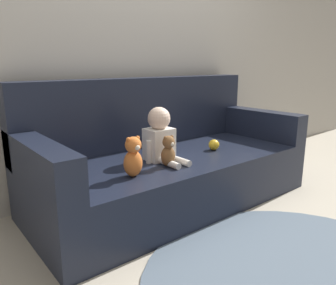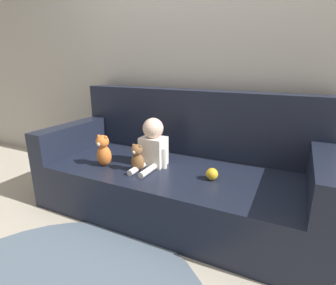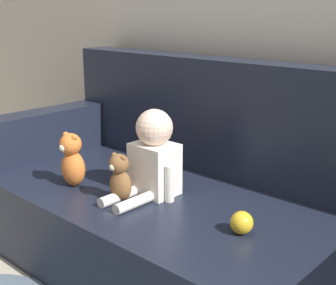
% 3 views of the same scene
% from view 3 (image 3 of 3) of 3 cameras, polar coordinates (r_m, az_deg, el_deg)
% --- Properties ---
extents(ground_plane, '(12.00, 12.00, 0.00)m').
position_cam_3_polar(ground_plane, '(2.19, 2.62, -16.33)').
color(ground_plane, '#B7AD99').
extents(couch, '(2.16, 0.94, 0.95)m').
position_cam_3_polar(couch, '(2.10, 4.10, -8.30)').
color(couch, black).
rests_on(couch, ground_plane).
extents(person_baby, '(0.26, 0.35, 0.38)m').
position_cam_3_polar(person_baby, '(2.02, -1.89, -1.81)').
color(person_baby, white).
rests_on(person_baby, couch).
extents(teddy_bear_brown, '(0.10, 0.10, 0.21)m').
position_cam_3_polar(teddy_bear_brown, '(1.98, -5.88, -4.31)').
color(teddy_bear_brown, brown).
rests_on(teddy_bear_brown, couch).
extents(plush_toy_side, '(0.12, 0.12, 0.25)m').
position_cam_3_polar(plush_toy_side, '(2.18, -11.60, -2.09)').
color(plush_toy_side, orange).
rests_on(plush_toy_side, couch).
extents(toy_ball, '(0.09, 0.09, 0.09)m').
position_cam_3_polar(toy_ball, '(1.74, 8.97, -9.63)').
color(toy_ball, gold).
rests_on(toy_ball, couch).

